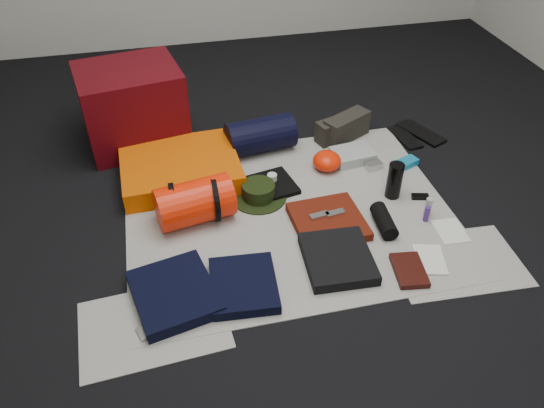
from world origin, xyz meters
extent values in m
cube|color=black|center=(0.00, 0.00, -0.01)|extent=(4.50, 4.50, 0.02)
cube|color=beige|center=(0.00, 0.00, 0.00)|extent=(1.60, 1.30, 0.01)
cube|color=beige|center=(-0.70, -0.55, 0.00)|extent=(0.61, 0.44, 0.00)
cube|color=beige|center=(0.65, -0.50, 0.00)|extent=(0.60, 0.43, 0.00)
cube|color=#4E050C|center=(-0.71, 0.86, 0.23)|extent=(0.62, 0.55, 0.46)
cube|color=#E35802|center=(-0.50, 0.42, 0.06)|extent=(0.64, 0.53, 0.11)
cylinder|color=red|center=(-0.46, 0.05, 0.11)|extent=(0.40, 0.28, 0.21)
cylinder|color=black|center=(-0.56, 0.05, 0.11)|extent=(0.02, 0.22, 0.22)
cylinder|color=black|center=(-0.36, 0.05, 0.11)|extent=(0.03, 0.22, 0.22)
cylinder|color=black|center=(-0.02, 0.58, 0.11)|extent=(0.41, 0.25, 0.20)
cylinder|color=black|center=(-0.12, 0.15, 0.01)|extent=(0.37, 0.37, 0.01)
cylinder|color=black|center=(-0.12, 0.15, 0.05)|extent=(0.17, 0.17, 0.07)
cube|color=#2C2A23|center=(0.45, 0.60, 0.07)|extent=(0.28, 0.18, 0.13)
cube|color=#2C2A23|center=(0.50, 0.60, 0.08)|extent=(0.31, 0.24, 0.15)
cube|color=black|center=(0.85, 0.52, 0.01)|extent=(0.13, 0.27, 0.01)
cube|color=black|center=(0.97, 0.54, 0.01)|extent=(0.23, 0.33, 0.02)
cube|color=black|center=(-0.60, -0.43, 0.03)|extent=(0.39, 0.43, 0.06)
cube|color=black|center=(-0.31, -0.45, 0.03)|extent=(0.30, 0.34, 0.05)
cube|color=black|center=(0.13, -0.39, 0.03)|extent=(0.31, 0.35, 0.05)
cube|color=black|center=(-0.05, 0.22, 0.02)|extent=(0.30, 0.29, 0.03)
cube|color=#561509|center=(0.16, -0.13, 0.03)|extent=(0.35, 0.35, 0.04)
ellipsoid|color=red|center=(0.30, 0.32, 0.06)|extent=(0.19, 0.19, 0.10)
cube|color=#9AA29A|center=(0.47, 0.37, 0.03)|extent=(0.24, 0.19, 0.06)
cylinder|color=black|center=(0.56, 0.01, 0.10)|extent=(0.09, 0.09, 0.20)
cylinder|color=black|center=(0.42, -0.21, 0.05)|extent=(0.09, 0.21, 0.08)
cube|color=#B8B7BC|center=(0.55, 0.26, 0.02)|extent=(0.10, 0.07, 0.04)
cube|color=#10719E|center=(0.75, 0.25, 0.02)|extent=(0.13, 0.10, 0.03)
cylinder|color=#422373|center=(0.64, -0.21, 0.05)|extent=(0.03, 0.03, 0.08)
cylinder|color=#A1A5A1|center=(0.66, -0.17, 0.06)|extent=(0.04, 0.04, 0.10)
cube|color=black|center=(0.41, -0.52, 0.02)|extent=(0.16, 0.22, 0.03)
cube|color=silver|center=(0.54, -0.47, 0.01)|extent=(0.17, 0.21, 0.01)
cube|color=silver|center=(0.72, -0.31, 0.01)|extent=(0.14, 0.18, 0.01)
cube|color=black|center=(0.69, -0.04, 0.02)|extent=(0.09, 0.05, 0.02)
cube|color=#B8B7BC|center=(-0.73, -0.58, 0.01)|extent=(0.09, 0.09, 0.01)
cylinder|color=beige|center=(-0.03, 0.25, 0.05)|extent=(0.05, 0.05, 0.04)
cube|color=#B8B7BC|center=(0.12, -0.11, 0.06)|extent=(0.10, 0.05, 0.01)
cube|color=#B8B7BC|center=(0.20, -0.11, 0.06)|extent=(0.10, 0.05, 0.01)
camera|label=1|loc=(-0.54, -1.95, 1.72)|focal=35.00mm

